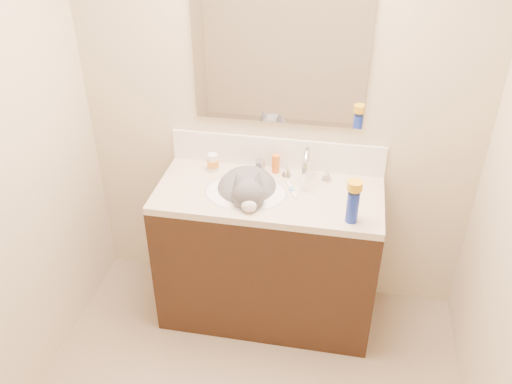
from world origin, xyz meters
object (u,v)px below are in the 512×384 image
at_px(pill_bottle, 213,162).
at_px(spray_can, 352,207).
at_px(silver_jar, 260,166).
at_px(amber_bottle, 276,164).
at_px(basin, 246,203).
at_px(vanity_cabinet, 268,257).
at_px(cat, 248,192).
at_px(faucet, 306,167).

bearing_deg(pill_bottle, spray_can, -23.87).
relative_size(silver_jar, amber_bottle, 0.60).
distance_m(basin, amber_bottle, 0.29).
relative_size(pill_bottle, amber_bottle, 0.95).
distance_m(vanity_cabinet, pill_bottle, 0.63).
height_order(vanity_cabinet, spray_can, spray_can).
bearing_deg(cat, pill_bottle, 130.91).
distance_m(vanity_cabinet, silver_jar, 0.53).
xyz_separation_m(vanity_cabinet, basin, (-0.12, -0.03, 0.38)).
distance_m(pill_bottle, amber_bottle, 0.35).
relative_size(vanity_cabinet, amber_bottle, 11.16).
xyz_separation_m(vanity_cabinet, faucet, (0.18, 0.14, 0.54)).
height_order(cat, spray_can, cat).
distance_m(basin, spray_can, 0.60).
bearing_deg(basin, amber_bottle, 62.20).
height_order(vanity_cabinet, amber_bottle, amber_bottle).
height_order(faucet, amber_bottle, faucet).
bearing_deg(silver_jar, faucet, -13.26).
bearing_deg(vanity_cabinet, amber_bottle, 89.11).
height_order(vanity_cabinet, silver_jar, silver_jar).
height_order(cat, silver_jar, cat).
bearing_deg(amber_bottle, vanity_cabinet, -90.89).
bearing_deg(faucet, amber_bottle, 159.37).
bearing_deg(vanity_cabinet, basin, -165.96).
xyz_separation_m(silver_jar, spray_can, (0.52, -0.39, 0.05)).
bearing_deg(pill_bottle, vanity_cabinet, -24.49).
distance_m(faucet, spray_can, 0.41).
relative_size(amber_bottle, spray_can, 0.67).
bearing_deg(spray_can, cat, 161.58).
bearing_deg(silver_jar, amber_bottle, 2.92).
distance_m(silver_jar, spray_can, 0.65).
distance_m(faucet, amber_bottle, 0.19).
distance_m(vanity_cabinet, cat, 0.45).
bearing_deg(silver_jar, pill_bottle, -170.55).
height_order(faucet, spray_can, faucet).
distance_m(faucet, silver_jar, 0.28).
height_order(silver_jar, spray_can, spray_can).
relative_size(faucet, amber_bottle, 2.60).
bearing_deg(faucet, silver_jar, 166.74).
height_order(basin, spray_can, spray_can).
bearing_deg(faucet, basin, -150.88).
relative_size(cat, amber_bottle, 4.57).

